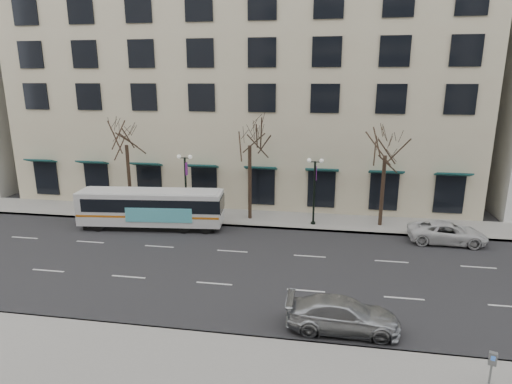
% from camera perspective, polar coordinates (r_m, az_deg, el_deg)
% --- Properties ---
extents(ground, '(160.00, 160.00, 0.00)m').
position_cam_1_polar(ground, '(26.04, -4.28, -9.81)').
color(ground, black).
rests_on(ground, ground).
extents(sidewalk_far, '(80.00, 4.00, 0.15)m').
position_cam_1_polar(sidewalk_far, '(33.74, 7.65, -3.91)').
color(sidewalk_far, gray).
rests_on(sidewalk_far, ground).
extents(building_hotel, '(40.00, 20.00, 24.00)m').
position_cam_1_polar(building_hotel, '(44.66, -0.62, 16.32)').
color(building_hotel, beige).
rests_on(building_hotel, ground).
extents(tree_far_left, '(3.60, 3.60, 8.34)m').
position_cam_1_polar(tree_far_left, '(35.69, -17.00, 7.53)').
color(tree_far_left, black).
rests_on(tree_far_left, ground).
extents(tree_far_mid, '(3.60, 3.60, 8.55)m').
position_cam_1_polar(tree_far_mid, '(32.52, -0.86, 7.88)').
color(tree_far_mid, black).
rests_on(tree_far_mid, ground).
extents(tree_far_right, '(3.60, 3.60, 8.06)m').
position_cam_1_polar(tree_far_right, '(32.36, 16.97, 6.35)').
color(tree_far_right, black).
rests_on(tree_far_right, ground).
extents(lamp_post_left, '(1.22, 0.45, 5.21)m').
position_cam_1_polar(lamp_post_left, '(33.90, -9.35, 1.16)').
color(lamp_post_left, black).
rests_on(lamp_post_left, ground).
extents(lamp_post_right, '(1.22, 0.45, 5.21)m').
position_cam_1_polar(lamp_post_right, '(32.16, 7.80, 0.48)').
color(lamp_post_right, black).
rests_on(lamp_post_right, ground).
extents(city_bus, '(10.85, 3.38, 2.89)m').
position_cam_1_polar(city_bus, '(32.75, -13.69, -2.03)').
color(city_bus, silver).
rests_on(city_bus, ground).
extents(silver_car, '(5.02, 2.04, 1.46)m').
position_cam_1_polar(silver_car, '(20.07, 11.49, -15.75)').
color(silver_car, '#A9ACB1').
rests_on(silver_car, ground).
extents(white_pickup, '(5.15, 2.44, 1.42)m').
position_cam_1_polar(white_pickup, '(32.00, 24.12, -4.97)').
color(white_pickup, silver).
rests_on(white_pickup, ground).
extents(pay_station, '(0.32, 0.25, 1.28)m').
position_cam_1_polar(pay_station, '(18.48, 28.99, -19.14)').
color(pay_station, slate).
rests_on(pay_station, sidewalk_near).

